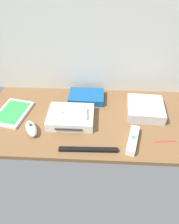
# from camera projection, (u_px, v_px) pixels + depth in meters

# --- Properties ---
(ground_plane) EXTENTS (1.00, 0.48, 0.02)m
(ground_plane) POSITION_uv_depth(u_px,v_px,m) (90.00, 120.00, 1.02)
(ground_plane) COLOR brown
(ground_plane) RESTS_ON ground
(back_wall) EXTENTS (1.10, 0.01, 0.64)m
(back_wall) POSITION_uv_depth(u_px,v_px,m) (92.00, 32.00, 0.99)
(back_wall) COLOR silver
(back_wall) RESTS_ON ground
(game_console) EXTENTS (0.21, 0.17, 0.04)m
(game_console) POSITION_uv_depth(u_px,v_px,m) (71.00, 117.00, 0.99)
(game_console) COLOR white
(game_console) RESTS_ON ground_plane
(mini_computer) EXTENTS (0.18, 0.18, 0.05)m
(mini_computer) POSITION_uv_depth(u_px,v_px,m) (145.00, 109.00, 1.02)
(mini_computer) COLOR silver
(mini_computer) RESTS_ON ground_plane
(game_case) EXTENTS (0.17, 0.21, 0.02)m
(game_case) POSITION_uv_depth(u_px,v_px,m) (13.00, 113.00, 1.03)
(game_case) COLOR white
(game_case) RESTS_ON ground_plane
(network_router) EXTENTS (0.18, 0.13, 0.03)m
(network_router) POSITION_uv_depth(u_px,v_px,m) (86.00, 97.00, 1.11)
(network_router) COLOR #145193
(network_router) RESTS_ON ground_plane
(remote_wand) EXTENTS (0.07, 0.15, 0.03)m
(remote_wand) POSITION_uv_depth(u_px,v_px,m) (133.00, 140.00, 0.89)
(remote_wand) COLOR white
(remote_wand) RESTS_ON ground_plane
(remote_nunchuk) EXTENTS (0.09, 0.11, 0.05)m
(remote_nunchuk) POSITION_uv_depth(u_px,v_px,m) (31.00, 129.00, 0.93)
(remote_nunchuk) COLOR white
(remote_nunchuk) RESTS_ON ground_plane
(remote_classic_pad) EXTENTS (0.15, 0.09, 0.02)m
(remote_classic_pad) POSITION_uv_depth(u_px,v_px,m) (71.00, 114.00, 0.95)
(remote_classic_pad) COLOR white
(remote_classic_pad) RESTS_ON game_console
(sensor_bar) EXTENTS (0.24, 0.02, 0.01)m
(sensor_bar) POSITION_uv_depth(u_px,v_px,m) (88.00, 150.00, 0.86)
(sensor_bar) COLOR black
(sensor_bar) RESTS_ON ground_plane
(stylus_pen) EXTENTS (0.09, 0.02, 0.01)m
(stylus_pen) POSITION_uv_depth(u_px,v_px,m) (166.00, 141.00, 0.90)
(stylus_pen) COLOR red
(stylus_pen) RESTS_ON ground_plane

